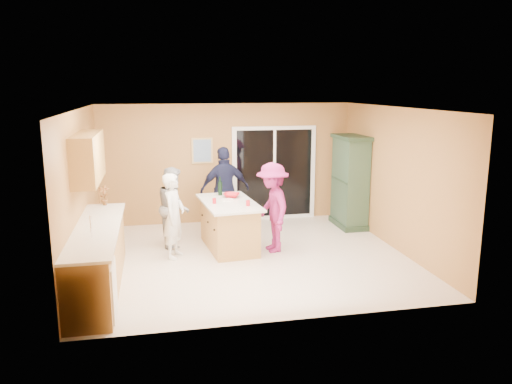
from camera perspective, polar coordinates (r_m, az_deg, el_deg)
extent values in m
plane|color=beige|center=(8.90, -0.82, -7.44)|extent=(5.50, 5.50, 0.00)
cube|color=white|center=(8.40, -0.88, 9.54)|extent=(5.50, 5.00, 0.10)
cube|color=tan|center=(10.98, -3.28, 3.29)|extent=(5.50, 0.10, 2.60)
cube|color=tan|center=(6.18, 3.48, -3.61)|extent=(5.50, 0.10, 2.60)
cube|color=tan|center=(8.49, -19.40, 0.04)|extent=(0.10, 5.00, 2.60)
cube|color=tan|center=(9.45, 15.77, 1.42)|extent=(0.10, 5.00, 2.60)
cube|color=#B78547|center=(7.81, -17.63, -7.33)|extent=(0.60, 3.00, 0.90)
cube|color=silver|center=(6.81, -18.45, -10.75)|extent=(0.62, 0.60, 0.72)
cube|color=beige|center=(7.67, -17.74, -4.01)|extent=(0.65, 3.05, 0.04)
cylinder|color=silver|center=(7.15, -18.35, -3.79)|extent=(0.02, 0.02, 0.30)
cube|color=#B78547|center=(8.18, -18.64, 3.75)|extent=(0.35, 1.60, 0.75)
cube|color=white|center=(11.19, 2.08, 2.16)|extent=(1.90, 0.05, 2.10)
cube|color=black|center=(11.18, 2.10, 2.15)|extent=(1.70, 0.03, 1.94)
cube|color=white|center=(11.17, 2.11, 2.15)|extent=(0.06, 0.04, 1.94)
cube|color=silver|center=(11.21, 2.86, 1.91)|extent=(0.02, 0.03, 0.12)
cube|color=tan|center=(10.86, -6.17, 4.73)|extent=(0.46, 0.03, 0.56)
cube|color=#495F96|center=(10.85, -6.16, 4.73)|extent=(0.38, 0.02, 0.48)
cube|color=#B78547|center=(9.27, -3.11, -3.89)|extent=(0.92, 1.57, 0.85)
cube|color=beige|center=(9.16, -3.14, -1.22)|extent=(1.08, 1.77, 0.04)
cube|color=black|center=(9.38, -3.08, -6.10)|extent=(0.83, 1.48, 0.10)
cube|color=#223825|center=(10.99, 10.51, -3.52)|extent=(0.54, 1.03, 0.12)
cube|color=#304932|center=(10.79, 10.69, 1.14)|extent=(0.48, 0.97, 1.82)
cube|color=#223825|center=(10.65, 10.89, 6.16)|extent=(0.56, 1.06, 0.08)
imported|color=silver|center=(8.79, -9.36, -2.72)|extent=(0.54, 0.64, 1.50)
imported|color=#A7A7A9|center=(9.49, -9.40, -1.64)|extent=(0.58, 0.74, 1.50)
imported|color=#191E38|center=(10.21, -3.58, 0.24)|extent=(1.09, 0.60, 1.77)
imported|color=#9B215D|center=(9.01, 1.90, -1.78)|extent=(0.70, 1.10, 1.63)
imported|color=red|center=(9.50, -2.82, -0.39)|extent=(0.38, 0.38, 0.08)
imported|color=red|center=(9.01, -17.00, -0.35)|extent=(0.21, 0.17, 0.35)
cylinder|color=red|center=(8.81, -0.93, -1.27)|extent=(0.08, 0.08, 0.10)
cylinder|color=red|center=(9.01, -4.79, -1.02)|extent=(0.08, 0.08, 0.10)
cylinder|color=black|center=(9.68, -4.13, 0.40)|extent=(0.08, 0.08, 0.26)
cylinder|color=black|center=(9.65, -4.15, 1.46)|extent=(0.03, 0.03, 0.10)
cylinder|color=white|center=(9.28, -3.29, -0.88)|extent=(0.31, 0.31, 0.02)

